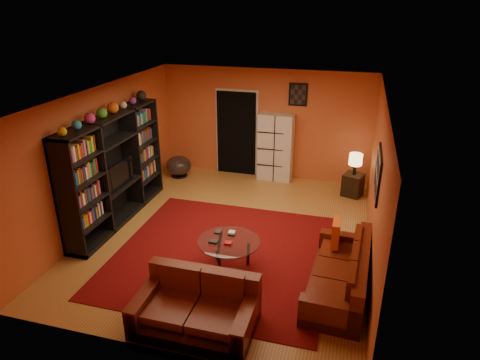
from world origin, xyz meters
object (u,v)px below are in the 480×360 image
(loveseat, at_px, (197,306))
(coffee_table, at_px, (229,244))
(entertainment_unit, at_px, (115,169))
(storage_cabinet, at_px, (276,147))
(side_table, at_px, (353,185))
(sofa, at_px, (344,275))
(bowl_chair, at_px, (179,166))
(tv, at_px, (116,174))
(table_lamp, at_px, (356,160))

(loveseat, relative_size, coffee_table, 1.58)
(entertainment_unit, bearing_deg, storage_cabinet, 47.32)
(side_table, bearing_deg, sofa, -90.42)
(loveseat, xyz_separation_m, bowl_chair, (-2.29, 4.75, -0.01))
(tv, distance_m, side_table, 5.05)
(entertainment_unit, height_order, table_lamp, entertainment_unit)
(entertainment_unit, bearing_deg, tv, -47.57)
(coffee_table, relative_size, table_lamp, 2.11)
(tv, distance_m, sofa, 4.55)
(loveseat, bearing_deg, coffee_table, -1.28)
(entertainment_unit, xyz_separation_m, bowl_chair, (0.27, 2.34, -0.78))
(entertainment_unit, relative_size, table_lamp, 6.32)
(coffee_table, bearing_deg, storage_cabinet, 90.21)
(coffee_table, bearing_deg, tv, 158.31)
(entertainment_unit, xyz_separation_m, side_table, (4.43, 2.34, -0.80))
(entertainment_unit, relative_size, side_table, 6.00)
(storage_cabinet, height_order, side_table, storage_cabinet)
(entertainment_unit, bearing_deg, loveseat, -43.32)
(tv, height_order, coffee_table, tv)
(loveseat, bearing_deg, tv, 46.99)
(sofa, bearing_deg, table_lamp, 92.52)
(coffee_table, xyz_separation_m, table_lamp, (1.84, 3.41, 0.38))
(loveseat, bearing_deg, table_lamp, -21.26)
(loveseat, relative_size, bowl_chair, 2.54)
(storage_cabinet, bearing_deg, sofa, -62.77)
(coffee_table, bearing_deg, bowl_chair, 124.30)
(bowl_chair, relative_size, table_lamp, 1.31)
(sofa, xyz_separation_m, coffee_table, (-1.81, 0.12, 0.17))
(tv, xyz_separation_m, bowl_chair, (0.23, 2.39, -0.70))
(coffee_table, relative_size, storage_cabinet, 0.62)
(entertainment_unit, xyz_separation_m, tv, (0.05, -0.05, -0.08))
(entertainment_unit, relative_size, tv, 3.44)
(sofa, relative_size, bowl_chair, 3.27)
(entertainment_unit, relative_size, coffee_table, 3.00)
(tv, distance_m, loveseat, 3.51)
(tv, distance_m, storage_cabinet, 3.82)
(sofa, relative_size, storage_cabinet, 1.26)
(entertainment_unit, xyz_separation_m, loveseat, (2.56, -2.41, -0.77))
(tv, bearing_deg, sofa, -104.52)
(sofa, xyz_separation_m, table_lamp, (0.03, 3.53, 0.55))
(table_lamp, bearing_deg, bowl_chair, -179.87)
(storage_cabinet, xyz_separation_m, side_table, (1.85, -0.46, -0.56))
(coffee_table, bearing_deg, table_lamp, 61.69)
(entertainment_unit, distance_m, tv, 0.11)
(side_table, bearing_deg, bowl_chair, -179.87)
(loveseat, height_order, side_table, loveseat)
(tv, relative_size, side_table, 1.75)
(tv, bearing_deg, side_table, -61.31)
(entertainment_unit, distance_m, sofa, 4.63)
(tv, height_order, bowl_chair, tv)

